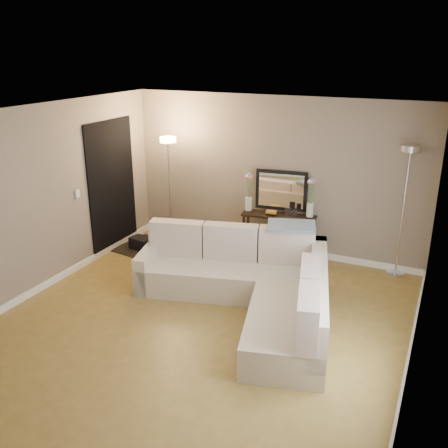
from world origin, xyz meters
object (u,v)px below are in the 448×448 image
at_px(console_table, 274,233).
at_px(floor_lamp_lit, 169,170).
at_px(sectional_sofa, 252,283).
at_px(floor_lamp_unlit, 406,186).

relative_size(console_table, floor_lamp_lit, 0.64).
distance_m(sectional_sofa, floor_lamp_lit, 2.74).
height_order(sectional_sofa, console_table, sectional_sofa).
bearing_deg(console_table, floor_lamp_lit, -171.40).
bearing_deg(console_table, floor_lamp_unlit, 3.29).
bearing_deg(floor_lamp_unlit, console_table, -176.71).
relative_size(floor_lamp_lit, floor_lamp_unlit, 0.95).
bearing_deg(sectional_sofa, floor_lamp_unlit, 48.21).
distance_m(console_table, floor_lamp_unlit, 2.19).
height_order(floor_lamp_lit, floor_lamp_unlit, floor_lamp_unlit).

